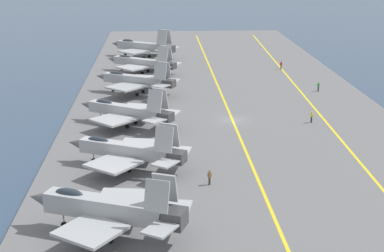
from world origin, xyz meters
name	(u,v)px	position (x,y,z in m)	size (l,w,h in m)	color
ground_plane	(232,123)	(0.00, 0.00, 0.00)	(2000.00, 2000.00, 0.00)	#2D425B
carrier_deck	(232,121)	(0.00, 0.00, 0.20)	(190.69, 51.17, 0.40)	slate
deck_stripe_foul_line	(323,119)	(0.00, -14.07, 0.40)	(171.62, 0.36, 0.01)	yellow
deck_stripe_centerline	(232,120)	(0.00, 0.00, 0.40)	(171.62, 0.36, 0.01)	yellow
parked_jet_second	(107,208)	(-36.10, 16.09, 3.13)	(12.45, 15.83, 6.50)	#9EA3A8
parked_jet_third	(127,150)	(-19.19, 15.03, 2.66)	(12.56, 15.53, 6.06)	#A8AAAF
parked_jet_fourth	(127,111)	(-1.98, 15.89, 2.70)	(12.83, 15.60, 6.20)	#A8AAAF
parked_jet_fifth	(136,80)	(17.03, 15.17, 2.97)	(13.14, 15.68, 6.16)	#9EA3A8
parked_jet_sixth	(142,62)	(34.91, 14.54, 2.64)	(13.10, 16.10, 6.13)	#A8AAAF
parked_jet_seventh	(143,46)	(51.76, 14.72, 3.11)	(13.98, 16.69, 6.96)	#9EA3A8
crew_brown_vest	(210,177)	(-24.81, 5.66, 1.36)	(0.43, 0.46, 1.75)	#383328
crew_yellow_vest	(312,116)	(-1.96, -11.71, 1.35)	(0.32, 0.42, 1.72)	#232328
crew_green_vest	(318,86)	(17.17, -17.84, 1.37)	(0.40, 0.46, 1.76)	#232328
crew_red_vest	(281,65)	(36.83, -15.00, 1.38)	(0.33, 0.42, 1.78)	#383328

